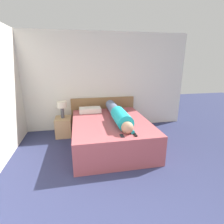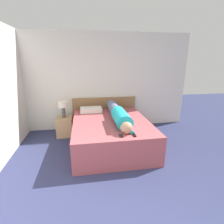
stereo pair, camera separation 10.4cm
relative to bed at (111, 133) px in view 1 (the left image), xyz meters
The scene contains 9 objects.
wall_back 1.59m from the bed, 96.55° to the left, with size 5.09×0.06×2.60m.
bed is the anchor object (origin of this frame).
headboard 1.16m from the bed, 90.00° to the left, with size 1.78×0.04×0.88m.
nightstand 1.33m from the bed, 144.90° to the left, with size 0.39×0.47×0.48m.
table_lamp 1.42m from the bed, 144.90° to the left, with size 0.24×0.24×0.42m.
person_lying 0.47m from the bed, ahead, with size 0.31×1.82×0.31m.
pillow_near_headboard 0.93m from the bed, 117.53° to the left, with size 0.55×0.32×0.12m.
tv_remote 0.94m from the bed, 70.95° to the right, with size 0.04×0.15×0.02m.
cell_phone 0.89m from the bed, 86.73° to the right, with size 0.06×0.13×0.01m.
Camera 1 is at (-0.54, -0.90, 1.90)m, focal length 28.00 mm.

